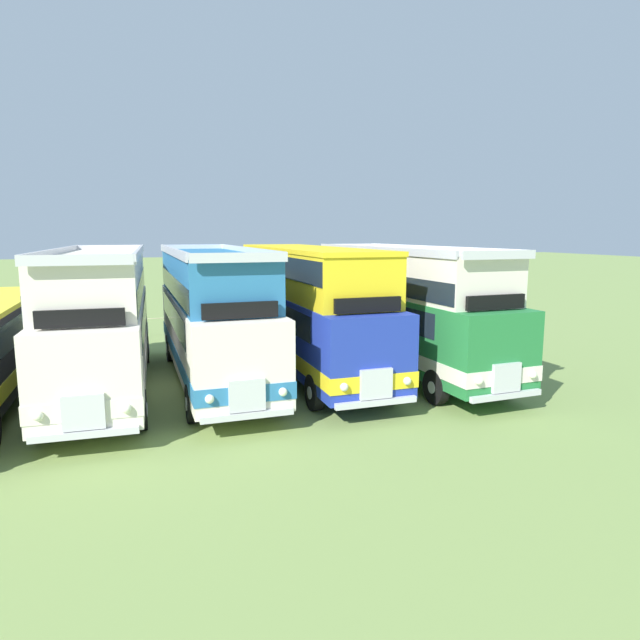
% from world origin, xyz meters
% --- Properties ---
extents(ground_plane, '(200.00, 200.00, 0.00)m').
position_xyz_m(ground_plane, '(0.00, 0.00, 0.00)').
color(ground_plane, '#7A934C').
extents(bus_third_in_row, '(2.89, 11.32, 4.52)m').
position_xyz_m(bus_third_in_row, '(-1.70, 0.33, 2.36)').
color(bus_third_in_row, silver).
rests_on(bus_third_in_row, ground).
extents(bus_fourth_in_row, '(2.72, 11.17, 4.52)m').
position_xyz_m(bus_fourth_in_row, '(1.70, 0.40, 2.36)').
color(bus_fourth_in_row, silver).
rests_on(bus_fourth_in_row, ground).
extents(bus_fifth_in_row, '(2.69, 11.43, 4.49)m').
position_xyz_m(bus_fifth_in_row, '(5.12, 0.49, 2.48)').
color(bus_fifth_in_row, '#1E339E').
rests_on(bus_fifth_in_row, ground).
extents(bus_sixth_in_row, '(3.03, 11.16, 4.52)m').
position_xyz_m(bus_sixth_in_row, '(8.52, -0.25, 2.36)').
color(bus_sixth_in_row, '#237538').
rests_on(bus_sixth_in_row, ground).
extents(rope_fence_line, '(23.14, 0.08, 1.05)m').
position_xyz_m(rope_fence_line, '(-0.00, 9.23, 0.66)').
color(rope_fence_line, '#8C704C').
rests_on(rope_fence_line, ground).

